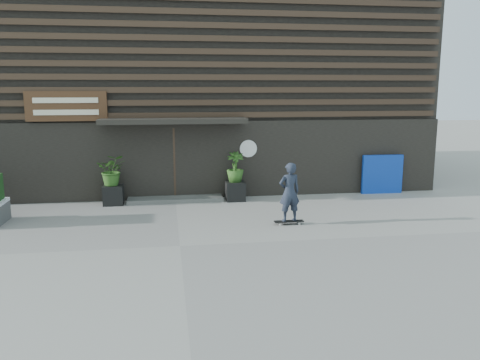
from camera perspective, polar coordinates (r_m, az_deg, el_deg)
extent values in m
plane|color=gray|center=(11.34, -7.01, -7.63)|extent=(80.00, 80.00, 0.00)
cube|color=#4E4E4B|center=(15.76, -7.52, -2.20)|extent=(3.00, 0.80, 0.12)
cube|color=black|center=(15.60, -14.52, -1.68)|extent=(0.60, 0.60, 0.60)
imported|color=#2D591E|center=(15.46, -14.66, 1.14)|extent=(0.86, 0.75, 0.96)
cube|color=black|center=(15.66, -0.56, -1.29)|extent=(0.60, 0.60, 0.60)
imported|color=#2D591E|center=(15.52, -0.57, 1.53)|extent=(0.54, 0.54, 0.96)
cube|color=#0C30A4|center=(17.32, 16.22, 0.65)|extent=(1.41, 0.15, 1.32)
cube|color=black|center=(20.78, -8.12, 11.82)|extent=(18.00, 10.00, 8.00)
cube|color=black|center=(15.88, -7.65, 2.26)|extent=(18.00, 0.12, 2.50)
cube|color=#38281E|center=(15.67, -7.78, 7.48)|extent=(17.60, 0.08, 0.18)
cube|color=#38281E|center=(15.66, -7.82, 8.91)|extent=(17.60, 0.08, 0.18)
cube|color=#38281E|center=(15.65, -7.85, 10.35)|extent=(17.60, 0.08, 0.18)
cube|color=#38281E|center=(15.66, -7.89, 11.78)|extent=(17.60, 0.08, 0.18)
cube|color=#38281E|center=(15.67, -7.93, 13.22)|extent=(17.60, 0.08, 0.18)
cube|color=#38281E|center=(15.69, -7.97, 14.65)|extent=(17.60, 0.08, 0.18)
cube|color=#38281E|center=(15.72, -8.00, 16.07)|extent=(17.60, 0.08, 0.18)
cube|color=#38281E|center=(15.77, -8.04, 17.49)|extent=(17.60, 0.08, 0.18)
cube|color=#38281E|center=(15.82, -8.08, 18.90)|extent=(17.60, 0.08, 0.18)
cube|color=black|center=(15.30, -7.74, 6.84)|extent=(4.50, 1.00, 0.15)
cube|color=black|center=(16.05, -7.66, 1.99)|extent=(2.40, 0.30, 2.30)
cube|color=#38281E|center=(15.87, -7.64, 1.89)|extent=(0.06, 0.10, 2.30)
cube|color=#472B19|center=(15.86, -19.56, 8.09)|extent=(2.40, 0.10, 0.90)
cube|color=beige|center=(15.78, -19.65, 8.73)|extent=(1.90, 0.02, 0.16)
cube|color=beige|center=(15.79, -19.57, 7.43)|extent=(1.90, 0.02, 0.16)
cylinder|color=white|center=(15.97, 0.98, 3.67)|extent=(0.56, 0.03, 0.56)
cube|color=black|center=(13.01, 5.71, -4.81)|extent=(0.78, 0.20, 0.02)
cylinder|color=#BCBCB6|center=(12.87, 4.69, -5.22)|extent=(0.06, 0.03, 0.06)
cylinder|color=#A6A6A2|center=(13.06, 4.49, -4.99)|extent=(0.06, 0.03, 0.06)
cylinder|color=#A5A5A0|center=(13.00, 6.93, -5.11)|extent=(0.06, 0.03, 0.06)
cylinder|color=#B3B3AE|center=(13.19, 6.70, -4.88)|extent=(0.06, 0.03, 0.06)
imported|color=#1B2231|center=(12.83, 5.77, -1.41)|extent=(0.61, 0.45, 1.56)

